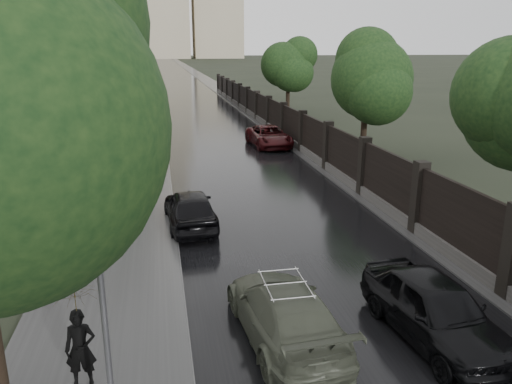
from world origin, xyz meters
name	(u,v)px	position (x,y,z in m)	size (l,w,h in m)	color
road	(168,65)	(0.00, 190.00, 0.01)	(8.00, 420.00, 0.02)	black
sidewalk_left	(152,65)	(-6.00, 190.00, 0.08)	(4.00, 420.00, 0.16)	#2D2D2D
verge_right	(183,65)	(5.50, 190.00, 0.04)	(3.00, 420.00, 0.08)	#2D2D2D
fence_right	(277,121)	(4.60, 32.01, 1.01)	(0.45, 75.72, 2.70)	#383533
tree_left_far	(102,67)	(-8.00, 30.00, 5.24)	(4.25, 4.25, 7.39)	black
tree_right_b	(367,76)	(7.50, 22.00, 4.95)	(4.08, 4.08, 7.01)	black
tree_right_c	(288,65)	(7.50, 40.00, 4.95)	(4.08, 4.08, 7.01)	black
lamp_post	(104,310)	(-5.40, 1.50, 2.67)	(0.25, 0.12, 5.11)	#59595E
traffic_light	(161,119)	(-4.30, 24.99, 2.40)	(0.16, 0.32, 4.00)	#59595E
brick_building	(18,12)	(-18.00, 52.00, 10.00)	(24.00, 18.00, 20.00)	black
volga_sedan	(285,313)	(-1.80, 4.25, 0.69)	(1.93, 4.74, 1.38)	#454A3B
hatchback_left	(190,208)	(-3.44, 12.27, 0.74)	(1.74, 4.32, 1.47)	black
car_right_near	(436,310)	(1.60, 3.59, 0.76)	(1.80, 4.49, 1.53)	black
car_right_far	(269,136)	(2.89, 27.20, 0.71)	(2.34, 5.08, 1.41)	#330B0D
pedestrian_umbrella	(76,308)	(-6.13, 3.20, 1.85)	(0.97, 0.99, 2.53)	black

